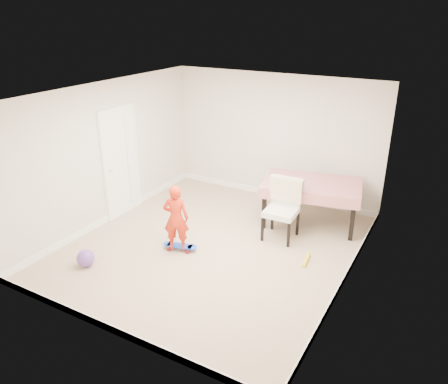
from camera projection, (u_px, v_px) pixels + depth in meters
The scene contains 17 objects.
ground at pixel (213, 246), 7.48m from camera, with size 5.00×5.00×0.00m, color tan.
ceiling at pixel (212, 94), 6.47m from camera, with size 4.50×5.00×0.04m, color white.
wall_back at pixel (274, 138), 8.96m from camera, with size 4.50×0.04×2.60m, color beige.
wall_front at pixel (102, 242), 4.98m from camera, with size 4.50×0.04×2.60m, color beige.
wall_left at pixel (108, 154), 7.98m from camera, with size 0.04×5.00×2.60m, color beige.
wall_right at pixel (352, 203), 5.96m from camera, with size 0.04×5.00×2.60m, color beige.
door at pixel (121, 163), 8.32m from camera, with size 0.10×0.94×2.11m, color white.
baseboard_back at pixel (272, 193), 9.45m from camera, with size 4.50×0.02×0.12m, color white.
baseboard_front at pixel (112, 329), 5.45m from camera, with size 4.50×0.02×0.12m, color white.
baseboard_left at pixel (114, 215), 8.46m from camera, with size 0.02×5.00×0.12m, color white.
baseboard_right at pixel (344, 280), 6.44m from camera, with size 0.02×5.00×0.12m, color white.
dining_table at pixel (310, 203), 8.12m from camera, with size 1.75×1.10×0.83m, color #B9091E, non-canonical shape.
dining_chair at pixel (281, 210), 7.54m from camera, with size 0.58×0.66×1.07m, color white, non-canonical shape.
skateboard at pixel (180, 247), 7.34m from camera, with size 0.59×0.22×0.09m, color blue, non-canonical shape.
child at pixel (176, 220), 7.11m from camera, with size 0.42×0.27×1.14m, color red.
balloon at pixel (86, 258), 6.84m from camera, with size 0.28×0.28×0.28m, color #6E45A7.
foam_toy at pixel (306, 260), 7.00m from camera, with size 0.06×0.06×0.40m, color yellow.
Camera 1 is at (3.36, -5.60, 3.76)m, focal length 35.00 mm.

